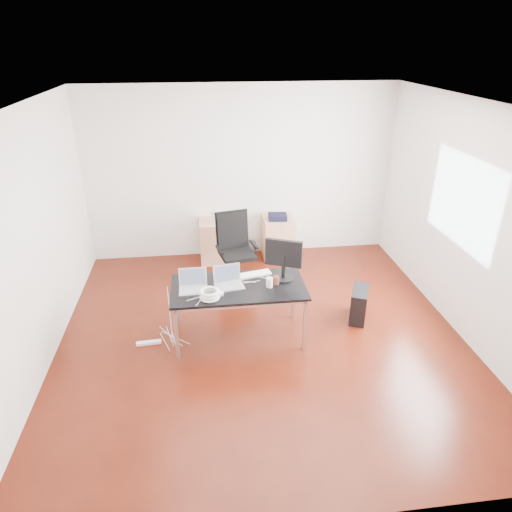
{
  "coord_description": "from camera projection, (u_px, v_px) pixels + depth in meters",
  "views": [
    {
      "loc": [
        -0.66,
        -4.72,
        3.43
      ],
      "look_at": [
        0.0,
        0.55,
        0.85
      ],
      "focal_mm": 32.0,
      "sensor_mm": 36.0,
      "label": 1
    }
  ],
  "objects": [
    {
      "name": "cup_white",
      "position": [
        269.0,
        282.0,
        5.4
      ],
      "size": [
        0.09,
        0.09,
        0.12
      ],
      "primitive_type": "cylinder",
      "rotation": [
        0.0,
        0.0,
        0.12
      ],
      "color": "white",
      "rests_on": "desk"
    },
    {
      "name": "desk",
      "position": [
        238.0,
        290.0,
        5.46
      ],
      "size": [
        1.6,
        0.8,
        0.73
      ],
      "color": "black",
      "rests_on": "ground"
    },
    {
      "name": "wastebasket",
      "position": [
        249.0,
        250.0,
        7.75
      ],
      "size": [
        0.25,
        0.25,
        0.28
      ],
      "primitive_type": "cylinder",
      "rotation": [
        0.0,
        0.0,
        -0.06
      ],
      "color": "black",
      "rests_on": "ground"
    },
    {
      "name": "cup_brown",
      "position": [
        276.0,
        280.0,
        5.47
      ],
      "size": [
        0.1,
        0.1,
        0.1
      ],
      "primitive_type": "cylinder",
      "rotation": [
        0.0,
        0.0,
        0.36
      ],
      "color": "#5B2B1F",
      "rests_on": "desk"
    },
    {
      "name": "power_strip",
      "position": [
        149.0,
        343.0,
        5.61
      ],
      "size": [
        0.3,
        0.08,
        0.04
      ],
      "primitive_type": "cube",
      "rotation": [
        0.0,
        0.0,
        0.07
      ],
      "color": "white",
      "rests_on": "ground"
    },
    {
      "name": "cable_coil",
      "position": [
        210.0,
        294.0,
        5.17
      ],
      "size": [
        0.24,
        0.24,
        0.11
      ],
      "rotation": [
        0.0,
        0.0,
        0.2
      ],
      "color": "white",
      "rests_on": "desk"
    },
    {
      "name": "laptop_left",
      "position": [
        193.0,
        285.0,
        5.35
      ],
      "size": [
        0.33,
        0.25,
        0.23
      ],
      "rotation": [
        0.0,
        0.0,
        -0.0
      ],
      "color": "silver",
      "rests_on": "desk"
    },
    {
      "name": "power_adapter",
      "position": [
        220.0,
        294.0,
        5.25
      ],
      "size": [
        0.08,
        0.08,
        0.03
      ],
      "primitive_type": "cube",
      "rotation": [
        0.0,
        0.0,
        -0.12
      ],
      "color": "white",
      "rests_on": "desk"
    },
    {
      "name": "laptop_right",
      "position": [
        228.0,
        281.0,
        5.44
      ],
      "size": [
        0.37,
        0.31,
        0.23
      ],
      "rotation": [
        0.0,
        0.0,
        0.18
      ],
      "color": "silver",
      "rests_on": "desk"
    },
    {
      "name": "keyboard",
      "position": [
        254.0,
        274.0,
        5.68
      ],
      "size": [
        0.46,
        0.23,
        0.02
      ],
      "primitive_type": "cube",
      "rotation": [
        0.0,
        0.0,
        0.23
      ],
      "color": "white",
      "rests_on": "desk"
    },
    {
      "name": "office_chair",
      "position": [
        235.0,
        246.0,
        6.78
      ],
      "size": [
        0.57,
        0.59,
        1.08
      ],
      "rotation": [
        0.0,
        0.0,
        0.22
      ],
      "color": "black",
      "rests_on": "ground"
    },
    {
      "name": "room_shell",
      "position": [
        265.0,
        233.0,
        5.18
      ],
      "size": [
        5.0,
        5.0,
        5.0
      ],
      "color": "#3C1006",
      "rests_on": "ground"
    },
    {
      "name": "speaker",
      "position": [
        214.0,
        217.0,
        7.33
      ],
      "size": [
        0.1,
        0.09,
        0.18
      ],
      "primitive_type": "cube",
      "rotation": [
        0.0,
        0.0,
        -0.1
      ],
      "color": "#9E9E9E",
      "rests_on": "filing_cabinet_left"
    },
    {
      "name": "monitor",
      "position": [
        284.0,
        257.0,
        5.5
      ],
      "size": [
        0.43,
        0.26,
        0.51
      ],
      "rotation": [
        0.0,
        0.0,
        -0.41
      ],
      "color": "black",
      "rests_on": "desk"
    },
    {
      "name": "pc_tower",
      "position": [
        359.0,
        304.0,
        6.04
      ],
      "size": [
        0.36,
        0.49,
        0.44
      ],
      "primitive_type": "cube",
      "rotation": [
        0.0,
        0.0,
        -0.41
      ],
      "color": "black",
      "rests_on": "ground"
    },
    {
      "name": "filing_cabinet_right",
      "position": [
        278.0,
        238.0,
        7.69
      ],
      "size": [
        0.5,
        0.5,
        0.7
      ],
      "primitive_type": "cube",
      "color": "tan",
      "rests_on": "ground"
    },
    {
      "name": "navy_garment",
      "position": [
        278.0,
        217.0,
        7.47
      ],
      "size": [
        0.32,
        0.27,
        0.09
      ],
      "primitive_type": "cube",
      "rotation": [
        0.0,
        0.0,
        -0.1
      ],
      "color": "black",
      "rests_on": "filing_cabinet_right"
    },
    {
      "name": "filing_cabinet_left",
      "position": [
        215.0,
        241.0,
        7.57
      ],
      "size": [
        0.5,
        0.5,
        0.7
      ],
      "primitive_type": "cube",
      "color": "tan",
      "rests_on": "ground"
    }
  ]
}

